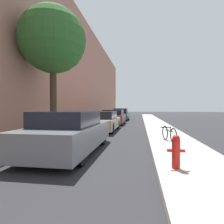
% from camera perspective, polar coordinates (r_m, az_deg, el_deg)
% --- Properties ---
extents(ground_plane, '(120.00, 120.00, 0.00)m').
position_cam_1_polar(ground_plane, '(14.39, 2.67, -4.67)').
color(ground_plane, '#28282B').
extents(sidewalk_left, '(2.00, 52.00, 0.12)m').
position_cam_1_polar(sidewalk_left, '(14.98, -8.46, -4.22)').
color(sidewalk_left, '#ADA89E').
rests_on(sidewalk_left, ground).
extents(sidewalk_right, '(2.00, 52.00, 0.12)m').
position_cam_1_polar(sidewalk_right, '(14.37, 14.29, -4.48)').
color(sidewalk_right, '#ADA89E').
rests_on(sidewalk_right, ground).
extents(building_facade_left, '(0.70, 52.00, 10.29)m').
position_cam_1_polar(building_facade_left, '(15.79, -13.36, 14.61)').
color(building_facade_left, tan).
rests_on(building_facade_left, ground).
extents(parked_car_grey, '(1.85, 4.43, 1.38)m').
position_cam_1_polar(parked_car_grey, '(6.32, -12.99, -6.19)').
color(parked_car_grey, black).
rests_on(parked_car_grey, ground).
extents(parked_car_champagne, '(1.82, 4.41, 1.28)m').
position_cam_1_polar(parked_car_champagne, '(11.94, -2.93, -2.91)').
color(parked_car_champagne, black).
rests_on(parked_car_champagne, ground).
extents(parked_car_maroon, '(1.88, 4.03, 1.33)m').
position_cam_1_polar(parked_car_maroon, '(16.70, 0.53, -1.65)').
color(parked_car_maroon, black).
rests_on(parked_car_maroon, ground).
extents(parked_car_teal, '(1.75, 4.48, 1.44)m').
position_cam_1_polar(parked_car_teal, '(22.38, 2.84, -0.82)').
color(parked_car_teal, black).
rests_on(parked_car_teal, ground).
extents(street_tree_near, '(3.05, 3.05, 6.05)m').
position_cam_1_polar(street_tree_near, '(9.51, -17.94, 20.42)').
color(street_tree_near, '#423323').
rests_on(street_tree_near, sidewalk_left).
extents(fire_hydrant, '(0.38, 0.18, 0.76)m').
position_cam_1_polar(fire_hydrant, '(4.45, 19.32, -11.42)').
color(fire_hydrant, red).
rests_on(fire_hydrant, sidewalk_right).
extents(bicycle, '(0.50, 1.44, 0.60)m').
position_cam_1_polar(bicycle, '(7.82, 17.34, -6.53)').
color(bicycle, black).
rests_on(bicycle, sidewalk_right).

